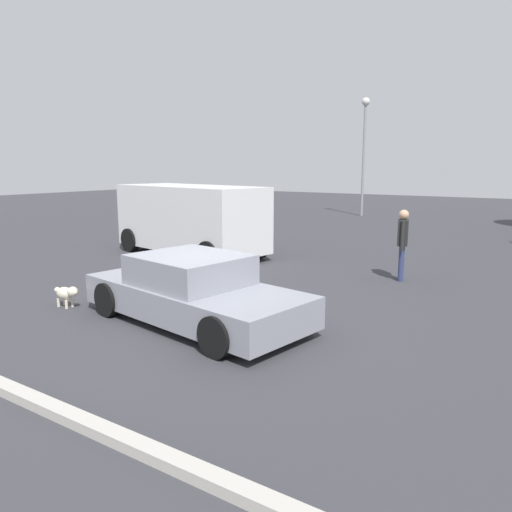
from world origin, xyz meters
TOP-DOWN VIEW (x-y plane):
  - ground_plane at (0.00, 0.00)m, footprint 80.00×80.00m
  - sedan_foreground at (0.07, -0.09)m, footprint 4.59×2.47m
  - dog at (-2.65, -0.76)m, footprint 0.66×0.26m
  - van_white at (-4.35, 5.00)m, footprint 5.37×2.97m
  - pedestrian at (2.21, 5.14)m, footprint 0.34×0.55m
  - parking_curb at (0.00, -3.50)m, footprint 9.17×0.20m
  - light_post_mid at (-4.35, 19.55)m, footprint 0.44×0.44m

SIDE VIEW (x-z plane):
  - ground_plane at x=0.00m, z-range 0.00..0.00m
  - parking_curb at x=0.00m, z-range 0.00..0.12m
  - dog at x=-2.65m, z-range 0.06..0.51m
  - sedan_foreground at x=0.07m, z-range -0.05..1.17m
  - pedestrian at x=2.21m, z-range 0.17..1.91m
  - van_white at x=-4.35m, z-range 0.09..2.25m
  - light_post_mid at x=-4.35m, z-range 1.14..7.53m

